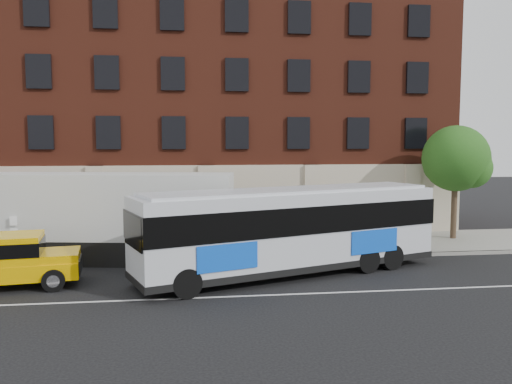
{
  "coord_description": "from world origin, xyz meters",
  "views": [
    {
      "loc": [
        -1.04,
        -17.56,
        5.41
      ],
      "look_at": [
        1.98,
        5.5,
        3.22
      ],
      "focal_mm": 36.94,
      "sensor_mm": 36.0,
      "label": 1
    }
  ],
  "objects": [
    {
      "name": "city_bus",
      "position": [
        3.14,
        3.3,
        1.96
      ],
      "size": [
        13.13,
        6.98,
        3.55
      ],
      "color": "silver",
      "rests_on": "ground"
    },
    {
      "name": "shipping_container",
      "position": [
        -5.03,
        6.8,
        1.99
      ],
      "size": [
        12.31,
        4.48,
        4.02
      ],
      "color": "black",
      "rests_on": "ground"
    },
    {
      "name": "kerb",
      "position": [
        0.0,
        6.0,
        0.07
      ],
      "size": [
        60.0,
        0.25,
        0.15
      ],
      "primitive_type": "cube",
      "color": "gray",
      "rests_on": "ground"
    },
    {
      "name": "lane_line",
      "position": [
        0.0,
        0.5,
        0.01
      ],
      "size": [
        60.0,
        0.12,
        0.01
      ],
      "primitive_type": "cube",
      "color": "silver",
      "rests_on": "ground"
    },
    {
      "name": "ground",
      "position": [
        0.0,
        0.0,
        0.0
      ],
      "size": [
        120.0,
        120.0,
        0.0
      ],
      "primitive_type": "plane",
      "color": "black",
      "rests_on": "ground"
    },
    {
      "name": "sign_pole",
      "position": [
        -8.5,
        6.15,
        1.45
      ],
      "size": [
        0.3,
        0.2,
        2.5
      ],
      "color": "slate",
      "rests_on": "ground"
    },
    {
      "name": "sidewalk",
      "position": [
        0.0,
        9.0,
        0.07
      ],
      "size": [
        60.0,
        6.0,
        0.15
      ],
      "primitive_type": "cube",
      "color": "gray",
      "rests_on": "ground"
    },
    {
      "name": "street_tree",
      "position": [
        13.54,
        9.48,
        4.41
      ],
      "size": [
        3.6,
        3.6,
        6.2
      ],
      "color": "#34231A",
      "rests_on": "sidewalk"
    },
    {
      "name": "yellow_suv",
      "position": [
        -7.88,
        2.72,
        1.15
      ],
      "size": [
        5.36,
        2.85,
        2.0
      ],
      "color": "#EAAD00",
      "rests_on": "ground"
    },
    {
      "name": "building",
      "position": [
        -0.01,
        16.92,
        7.58
      ],
      "size": [
        30.0,
        12.1,
        15.0
      ],
      "color": "#592215",
      "rests_on": "sidewalk"
    }
  ]
}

